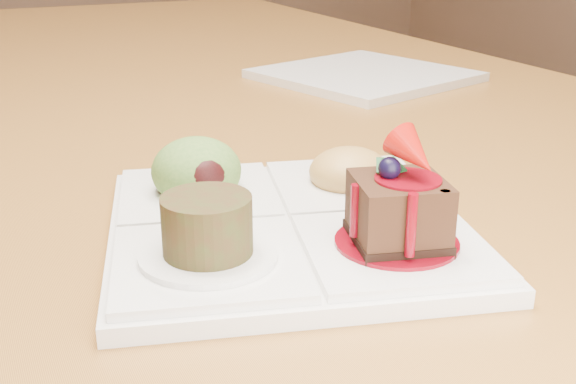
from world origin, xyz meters
name	(u,v)px	position (x,y,z in m)	size (l,w,h in m)	color
dining_table	(176,106)	(0.00, 0.00, 0.68)	(1.00, 1.80, 0.75)	olive
sampler_plate	(285,211)	(-0.12, -0.67, 0.77)	(0.30, 0.30, 0.10)	silver
second_plate	(364,75)	(0.21, -0.23, 0.76)	(0.25, 0.25, 0.01)	silver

